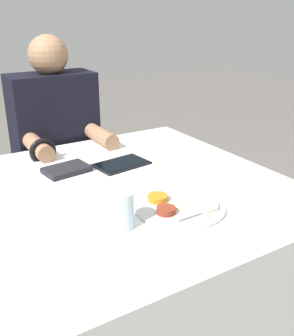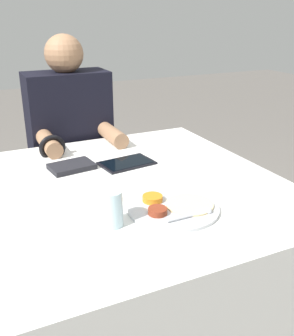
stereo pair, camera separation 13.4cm
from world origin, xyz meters
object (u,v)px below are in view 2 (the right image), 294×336
Objects in this scene: thali_tray at (173,207)px; person_diner at (73,164)px; tablet_device at (127,163)px; red_notebook at (72,167)px; drinking_glass at (111,208)px.

person_diner is at bearing 94.91° from thali_tray.
tablet_device is at bearing 87.35° from thali_tray.
thali_tray reaches higher than red_notebook.
thali_tray is 2.63× the size of drinking_glass.
tablet_device is (0.02, 0.41, -0.00)m from thali_tray.
person_diner is 0.94m from drinking_glass.
thali_tray is 0.49m from red_notebook.
red_notebook is 0.80× the size of tablet_device.
red_notebook is 0.15× the size of person_diner.
thali_tray reaches higher than tablet_device.
person_diner is (-0.10, 0.48, -0.16)m from tablet_device.
drinking_glass is at bearing -91.46° from red_notebook.
red_notebook is 1.66× the size of drinking_glass.
tablet_device is at bearing 62.26° from drinking_glass.
red_notebook is (-0.19, 0.46, 0.00)m from thali_tray.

